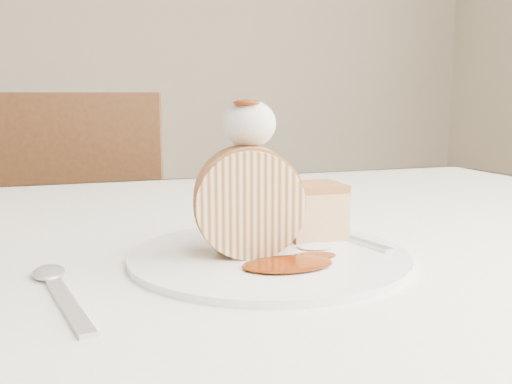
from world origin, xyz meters
name	(u,v)px	position (x,y,z in m)	size (l,w,h in m)	color
table	(218,299)	(0.00, 0.20, 0.66)	(1.40, 0.90, 0.75)	silver
chair_far	(85,248)	(-0.13, 1.04, 0.53)	(0.54, 0.54, 0.92)	brown
plate	(269,256)	(0.01, 0.05, 0.75)	(0.27, 0.27, 0.01)	white
roulade_slice	(249,202)	(-0.01, 0.06, 0.81)	(0.10, 0.10, 0.06)	#FCE2AF
cake_chunk	(313,214)	(0.08, 0.10, 0.78)	(0.06, 0.06, 0.05)	#B67744
whipped_cream	(249,124)	(0.00, 0.07, 0.88)	(0.05, 0.05, 0.05)	silver
caramel_drizzle	(246,96)	(-0.01, 0.06, 0.91)	(0.03, 0.02, 0.01)	#651F04
caramel_pool	(287,264)	(0.01, 0.00, 0.76)	(0.08, 0.06, 0.00)	#651F04
fork	(351,239)	(0.11, 0.07, 0.76)	(0.02, 0.16, 0.00)	silver
spoon	(68,305)	(-0.18, -0.02, 0.75)	(0.02, 0.16, 0.00)	silver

